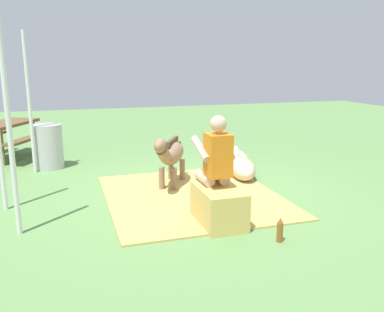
# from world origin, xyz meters

# --- Properties ---
(ground_plane) EXTENTS (24.00, 24.00, 0.00)m
(ground_plane) POSITION_xyz_m (0.00, 0.00, 0.00)
(ground_plane) COLOR #608C4C
(hay_patch) EXTENTS (2.79, 2.48, 0.02)m
(hay_patch) POSITION_xyz_m (-0.21, 0.05, 0.01)
(hay_patch) COLOR tan
(hay_patch) RESTS_ON ground
(hay_bale) EXTENTS (0.79, 0.49, 0.46)m
(hay_bale) POSITION_xyz_m (-1.30, 0.05, 0.23)
(hay_bale) COLOR tan
(hay_bale) RESTS_ON ground
(person_seated) EXTENTS (0.66, 0.41, 1.34)m
(person_seated) POSITION_xyz_m (-1.13, 0.05, 0.74)
(person_seated) COLOR #D8AD8C
(person_seated) RESTS_ON ground
(pony_standing) EXTENTS (1.22, 0.82, 0.90)m
(pony_standing) POSITION_xyz_m (0.35, 0.22, 0.54)
(pony_standing) COLOR #8C6B4C
(pony_standing) RESTS_ON ground
(pony_lying) EXTENTS (1.36, 0.59, 0.42)m
(pony_lying) POSITION_xyz_m (0.52, -1.09, 0.19)
(pony_lying) COLOR beige
(pony_lying) RESTS_ON ground
(soda_bottle) EXTENTS (0.07, 0.07, 0.28)m
(soda_bottle) POSITION_xyz_m (-1.99, -0.42, 0.14)
(soda_bottle) COLOR brown
(soda_bottle) RESTS_ON ground
(water_barrel) EXTENTS (0.54, 0.54, 0.83)m
(water_barrel) POSITION_xyz_m (2.20, 2.11, 0.41)
(water_barrel) COLOR #B2B2B7
(water_barrel) RESTS_ON ground
(tent_pole_left) EXTENTS (0.06, 0.06, 2.49)m
(tent_pole_left) POSITION_xyz_m (-0.88, 2.37, 1.24)
(tent_pole_left) COLOR silver
(tent_pole_left) RESTS_ON ground
(tent_pole_right) EXTENTS (0.06, 0.06, 2.49)m
(tent_pole_right) POSITION_xyz_m (1.95, 2.35, 1.24)
(tent_pole_right) COLOR silver
(tent_pole_right) RESTS_ON ground
(picnic_bench) EXTENTS (1.93, 1.85, 0.75)m
(picnic_bench) POSITION_xyz_m (3.29, 2.96, 0.58)
(picnic_bench) COLOR brown
(picnic_bench) RESTS_ON ground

